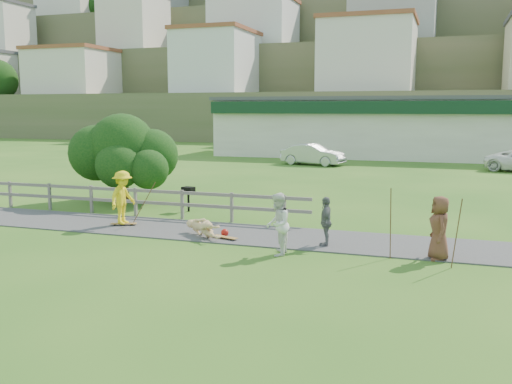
% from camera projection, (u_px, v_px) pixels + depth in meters
% --- Properties ---
extents(ground, '(260.00, 260.00, 0.00)m').
position_uv_depth(ground, '(194.00, 242.00, 17.80)').
color(ground, '#2A5E1A').
rests_on(ground, ground).
extents(path, '(34.00, 3.00, 0.04)m').
position_uv_depth(path, '(213.00, 232.00, 19.20)').
color(path, '#3A3A3D').
rests_on(path, ground).
extents(fence, '(15.05, 0.10, 1.10)m').
position_uv_depth(fence, '(121.00, 197.00, 22.25)').
color(fence, '#655F59').
rests_on(fence, ground).
extents(strip_mall, '(32.50, 10.75, 5.10)m').
position_uv_depth(strip_mall, '(408.00, 127.00, 48.90)').
color(strip_mall, beige).
rests_on(strip_mall, ground).
extents(hillside, '(220.00, 67.00, 47.50)m').
position_uv_depth(hillside, '(409.00, 50.00, 101.27)').
color(hillside, '#4E5934').
rests_on(hillside, ground).
extents(skater_rider, '(0.81, 1.27, 1.87)m').
position_uv_depth(skater_rider, '(123.00, 200.00, 20.04)').
color(skater_rider, yellow).
rests_on(skater_rider, ground).
extents(skater_fallen, '(1.38, 1.65, 0.64)m').
position_uv_depth(skater_fallen, '(203.00, 228.00, 18.38)').
color(skater_fallen, '#DCB47A').
rests_on(skater_fallen, ground).
extents(spectator_a, '(0.79, 0.95, 1.79)m').
position_uv_depth(spectator_a, '(278.00, 224.00, 16.10)').
color(spectator_a, white).
rests_on(spectator_a, ground).
extents(spectator_b, '(0.53, 0.95, 1.52)m').
position_uv_depth(spectator_b, '(326.00, 222.00, 17.12)').
color(spectator_b, slate).
rests_on(spectator_b, ground).
extents(spectator_c, '(0.76, 0.98, 1.78)m').
position_uv_depth(spectator_c, '(439.00, 228.00, 15.59)').
color(spectator_c, brown).
rests_on(spectator_c, ground).
extents(car_silver, '(4.92, 2.54, 1.54)m').
position_uv_depth(car_silver, '(313.00, 154.00, 41.83)').
color(car_silver, '#B1B5B9').
rests_on(car_silver, ground).
extents(tree, '(4.73, 4.73, 2.99)m').
position_uv_depth(tree, '(123.00, 169.00, 25.18)').
color(tree, black).
rests_on(tree, ground).
extents(bbq, '(0.53, 0.45, 1.01)m').
position_uv_depth(bbq, '(188.00, 199.00, 22.97)').
color(bbq, black).
rests_on(bbq, ground).
extents(longboard_rider, '(0.92, 0.52, 0.10)m').
position_uv_depth(longboard_rider, '(124.00, 225.00, 20.17)').
color(longboard_rider, brown).
rests_on(longboard_rider, ground).
extents(longboard_fallen, '(0.90, 0.46, 0.10)m').
position_uv_depth(longboard_fallen, '(225.00, 238.00, 18.07)').
color(longboard_fallen, brown).
rests_on(longboard_fallen, ground).
extents(helmet, '(0.25, 0.25, 0.25)m').
position_uv_depth(helmet, '(225.00, 233.00, 18.55)').
color(helmet, '#B21A11').
rests_on(helmet, ground).
extents(pole_rider, '(0.03, 0.03, 1.85)m').
position_uv_depth(pole_rider, '(144.00, 200.00, 20.22)').
color(pole_rider, brown).
rests_on(pole_rider, ground).
extents(pole_spec_left, '(0.03, 0.03, 1.98)m').
position_uv_depth(pole_spec_left, '(391.00, 224.00, 15.73)').
color(pole_spec_left, brown).
rests_on(pole_spec_left, ground).
extents(pole_spec_right, '(0.03, 0.03, 1.86)m').
position_uv_depth(pole_spec_right, '(457.00, 234.00, 14.74)').
color(pole_spec_right, brown).
rests_on(pole_spec_right, ground).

